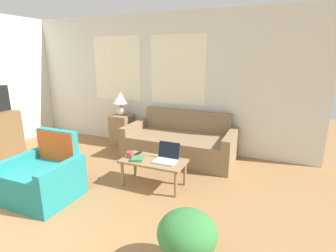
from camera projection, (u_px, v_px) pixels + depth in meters
wall_back at (150, 82)px, 5.26m from camera, size 6.40×0.06×2.60m
couch at (181, 144)px, 4.79m from camera, size 1.95×0.94×0.82m
armchair at (45, 178)px, 3.43m from camera, size 0.82×0.75×0.85m
side_table at (122, 130)px, 5.45m from camera, size 0.39×0.39×0.64m
table_lamp at (121, 100)px, 5.29m from camera, size 0.33×0.33×0.47m
coffee_table at (154, 163)px, 3.71m from camera, size 0.92×0.46×0.39m
laptop at (167, 157)px, 3.66m from camera, size 0.31×0.29×0.24m
cup_navy at (130, 155)px, 3.78m from camera, size 0.09×0.09×0.08m
book_red at (137, 159)px, 3.69m from camera, size 0.21×0.22×0.04m
tv_remote at (138, 154)px, 3.91m from camera, size 0.06×0.15×0.02m
potted_plant at (187, 237)px, 2.20m from camera, size 0.51×0.51×0.57m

